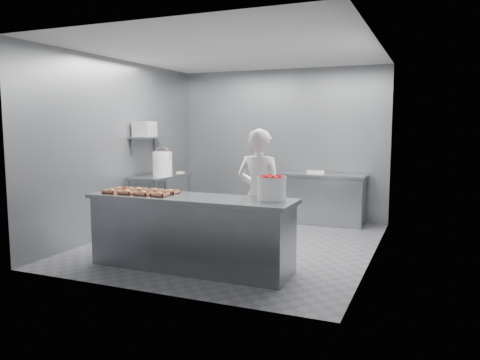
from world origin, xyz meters
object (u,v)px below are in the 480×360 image
at_px(glaze_bucket, 162,164).
at_px(tray_7, 171,192).
at_px(tray_3, 160,194).
at_px(tray_5, 139,190).
at_px(prep_table, 161,193).
at_px(strawberry_tub, 272,187).
at_px(back_counter, 323,199).
at_px(tray_0, 112,191).
at_px(tray_1, 127,192).
at_px(tray_6, 154,191).
at_px(appliance, 145,129).
at_px(service_counter, 191,232).
at_px(tray_4, 124,189).
at_px(tray_2, 144,193).
at_px(worker, 260,196).

bearing_deg(glaze_bucket, tray_7, -55.12).
xyz_separation_m(tray_3, tray_5, (-0.48, 0.24, 0.00)).
xyz_separation_m(prep_table, strawberry_tub, (2.64, -1.80, 0.45)).
relative_size(back_counter, tray_0, 8.01).
height_order(prep_table, tray_1, tray_1).
bearing_deg(back_counter, tray_6, -115.42).
relative_size(tray_3, appliance, 0.55).
bearing_deg(glaze_bucket, appliance, -172.32).
height_order(service_counter, glaze_bucket, glaze_bucket).
relative_size(back_counter, tray_1, 8.01).
relative_size(prep_table, strawberry_tub, 3.61).
height_order(prep_table, tray_4, tray_4).
height_order(tray_7, appliance, appliance).
distance_m(tray_7, glaze_bucket, 2.04).
bearing_deg(tray_3, tray_5, 153.21).
bearing_deg(tray_6, tray_1, -134.72).
bearing_deg(service_counter, tray_2, -168.34).
bearing_deg(glaze_bucket, tray_4, -75.03).
bearing_deg(tray_1, tray_3, 0.00).
bearing_deg(tray_1, tray_6, 45.28).
bearing_deg(tray_7, strawberry_tub, 1.23).
distance_m(prep_table, tray_0, 2.18).
bearing_deg(tray_2, prep_table, 117.17).
bearing_deg(appliance, tray_4, -70.43).
bearing_deg(tray_0, service_counter, 6.48).
distance_m(back_counter, tray_5, 3.60).
relative_size(back_counter, glaze_bucket, 3.01).
relative_size(tray_2, tray_5, 1.00).
relative_size(tray_1, glaze_bucket, 0.38).
relative_size(tray_4, glaze_bucket, 0.38).
relative_size(tray_2, tray_6, 1.00).
relative_size(back_counter, tray_4, 8.01).
relative_size(tray_1, worker, 0.11).
distance_m(tray_6, glaze_bucket, 1.92).
height_order(service_counter, tray_1, tray_1).
height_order(tray_6, strawberry_tub, strawberry_tub).
bearing_deg(strawberry_tub, tray_2, -170.24).
bearing_deg(tray_6, worker, 20.79).
relative_size(prep_table, tray_7, 6.40).
relative_size(tray_6, tray_7, 1.00).
xyz_separation_m(back_counter, tray_1, (-1.73, -3.37, 0.47)).
distance_m(tray_0, tray_7, 0.76).
distance_m(tray_7, appliance, 2.33).
height_order(tray_4, glaze_bucket, glaze_bucket).
distance_m(tray_1, tray_2, 0.24).
xyz_separation_m(tray_6, appliance, (-1.23, 1.63, 0.77)).
relative_size(strawberry_tub, appliance, 0.98).
bearing_deg(tray_4, tray_2, -26.94).
distance_m(tray_2, worker, 1.45).
xyz_separation_m(prep_table, tray_7, (1.30, -1.83, 0.33)).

